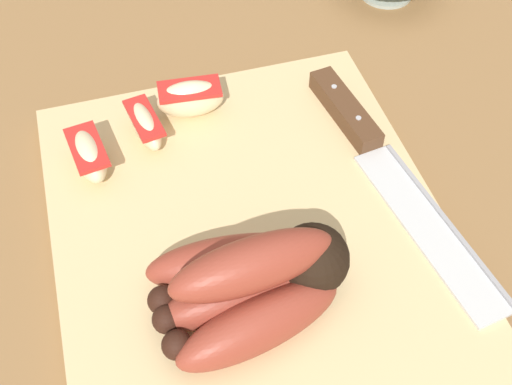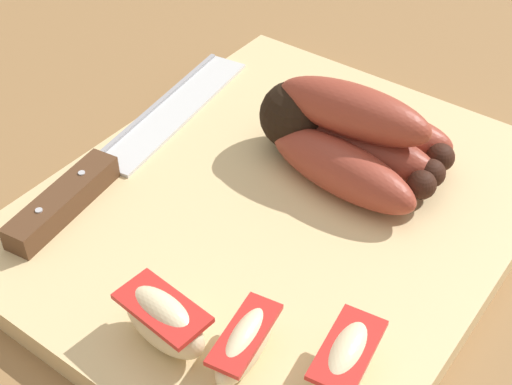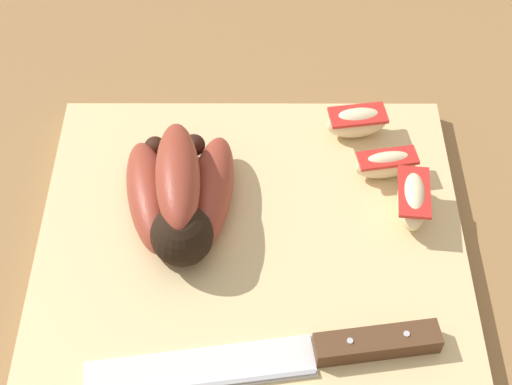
# 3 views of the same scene
# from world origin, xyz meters

# --- Properties ---
(ground_plane) EXTENTS (6.00, 6.00, 0.00)m
(ground_plane) POSITION_xyz_m (0.00, 0.00, 0.00)
(ground_plane) COLOR olive
(cutting_board) EXTENTS (0.38, 0.31, 0.02)m
(cutting_board) POSITION_xyz_m (0.01, -0.01, 0.01)
(cutting_board) COLOR #DBBC84
(cutting_board) RESTS_ON ground_plane
(banana_bunch) EXTENTS (0.11, 0.15, 0.07)m
(banana_bunch) POSITION_xyz_m (0.07, -0.03, 0.05)
(banana_bunch) COLOR black
(banana_bunch) RESTS_ON cutting_board
(chefs_knife) EXTENTS (0.28, 0.07, 0.02)m
(chefs_knife) POSITION_xyz_m (-0.05, 0.11, 0.03)
(chefs_knife) COLOR silver
(chefs_knife) RESTS_ON cutting_board
(apple_wedge_near) EXTENTS (0.06, 0.03, 0.03)m
(apple_wedge_near) POSITION_xyz_m (-0.10, -0.13, 0.04)
(apple_wedge_near) COLOR beige
(apple_wedge_near) RESTS_ON cutting_board
(apple_wedge_middle) EXTENTS (0.06, 0.03, 0.03)m
(apple_wedge_middle) POSITION_xyz_m (-0.12, -0.08, 0.04)
(apple_wedge_middle) COLOR beige
(apple_wedge_middle) RESTS_ON cutting_board
(apple_wedge_far) EXTENTS (0.03, 0.06, 0.04)m
(apple_wedge_far) POSITION_xyz_m (-0.14, -0.03, 0.04)
(apple_wedge_far) COLOR beige
(apple_wedge_far) RESTS_ON cutting_board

